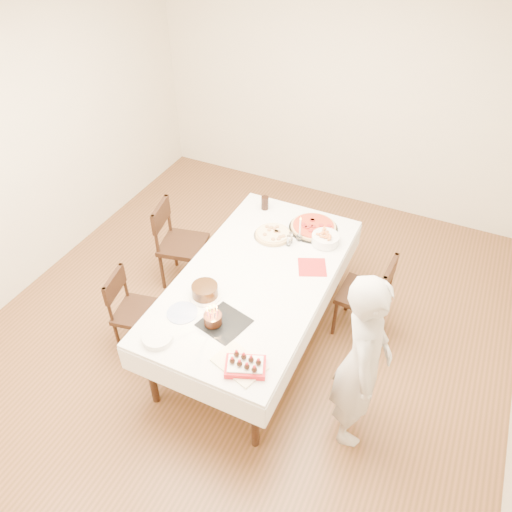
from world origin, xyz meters
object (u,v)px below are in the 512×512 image
at_px(pasta_bowl, 325,239).
at_px(cola_glass, 265,203).
at_px(chair_left_savory, 183,245).
at_px(pizza_white, 273,234).
at_px(taper_candle, 300,229).
at_px(strawberry_box, 245,366).
at_px(dining_table, 256,307).
at_px(chair_left_dessert, 138,312).
at_px(layer_cake, 205,291).
at_px(birthday_cake, 213,316).
at_px(chair_right_savory, 363,295).
at_px(person, 362,362).
at_px(pizza_pepperoni, 313,227).

xyz_separation_m(pasta_bowl, cola_glass, (-0.69, 0.25, 0.02)).
distance_m(chair_left_savory, pasta_bowl, 1.40).
bearing_deg(pizza_white, taper_candle, 12.60).
bearing_deg(chair_left_savory, pasta_bowl, 177.67).
distance_m(pasta_bowl, strawberry_box, 1.50).
height_order(dining_table, chair_left_dessert, chair_left_dessert).
relative_size(pizza_white, strawberry_box, 1.27).
distance_m(layer_cake, birthday_cake, 0.30).
distance_m(chair_right_savory, person, 1.05).
xyz_separation_m(chair_left_savory, taper_candle, (1.11, 0.18, 0.43)).
xyz_separation_m(person, pasta_bowl, (-0.66, 1.11, 0.04)).
distance_m(chair_right_savory, chair_left_savory, 1.76).
xyz_separation_m(dining_table, layer_cake, (-0.25, -0.38, 0.43)).
height_order(pasta_bowl, taper_candle, taper_candle).
distance_m(layer_cake, strawberry_box, 0.76).
xyz_separation_m(chair_right_savory, strawberry_box, (-0.46, -1.36, 0.36)).
distance_m(chair_left_dessert, pizza_pepperoni, 1.70).
height_order(chair_right_savory, cola_glass, cola_glass).
height_order(person, taper_candle, person).
relative_size(chair_right_savory, strawberry_box, 3.15).
relative_size(pizza_pepperoni, cola_glass, 3.36).
bearing_deg(pizza_pepperoni, dining_table, -104.44).
distance_m(dining_table, chair_left_savory, 1.05).
distance_m(person, pasta_bowl, 1.29).
xyz_separation_m(chair_left_dessert, birthday_cake, (0.81, -0.12, 0.44)).
height_order(chair_left_savory, chair_left_dessert, chair_left_savory).
height_order(pasta_bowl, strawberry_box, pasta_bowl).
distance_m(pizza_white, pasta_bowl, 0.46).
xyz_separation_m(cola_glass, birthday_cake, (0.27, -1.49, 0.02)).
xyz_separation_m(chair_left_savory, birthday_cake, (0.91, -1.00, 0.39)).
distance_m(person, pizza_pepperoni, 1.51).
bearing_deg(layer_cake, chair_left_savory, 132.69).
xyz_separation_m(pasta_bowl, taper_candle, (-0.22, -0.06, 0.08)).
bearing_deg(pasta_bowl, pizza_pepperoni, 137.74).
bearing_deg(cola_glass, dining_table, -69.72).
bearing_deg(chair_left_savory, pizza_white, 176.01).
bearing_deg(pizza_pepperoni, chair_right_savory, -26.08).
height_order(chair_right_savory, pizza_pepperoni, chair_right_savory).
bearing_deg(pasta_bowl, cola_glass, 160.16).
bearing_deg(person, pizza_white, 35.58).
bearing_deg(taper_candle, cola_glass, 147.12).
xyz_separation_m(chair_left_dessert, pizza_white, (0.79, 1.01, 0.38)).
bearing_deg(pasta_bowl, pizza_white, -166.60).
height_order(chair_right_savory, pasta_bowl, chair_right_savory).
height_order(pizza_white, birthday_cake, birthday_cake).
xyz_separation_m(person, cola_glass, (-1.35, 1.36, 0.06)).
xyz_separation_m(taper_candle, birthday_cake, (-0.21, -1.18, -0.04)).
relative_size(taper_candle, strawberry_box, 0.93).
relative_size(dining_table, taper_candle, 8.54).
distance_m(person, birthday_cake, 1.09).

